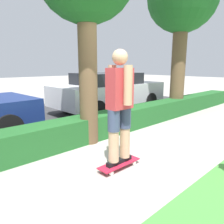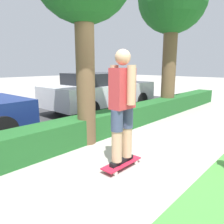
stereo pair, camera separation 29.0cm
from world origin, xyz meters
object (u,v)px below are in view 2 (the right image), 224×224
skateboard (122,164)px  skater_person (122,105)px  parked_car_middle (101,91)px  tree_far (172,2)px

skateboard → skater_person: bearing=-2.4°
skater_person → skateboard: bearing=177.6°
skateboard → parked_car_middle: 4.82m
skateboard → tree_far: bearing=19.7°
tree_far → skateboard: bearing=-160.3°
skateboard → skater_person: 0.99m
parked_car_middle → skateboard: bearing=-130.6°
skater_person → tree_far: bearing=19.7°
skateboard → tree_far: (4.52, 1.62, 3.66)m
skater_person → parked_car_middle: size_ratio=0.42×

